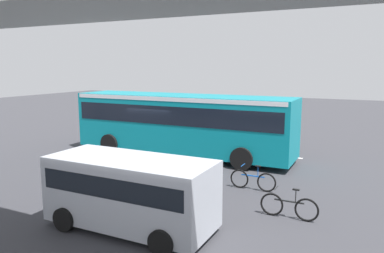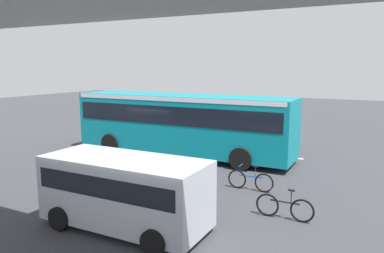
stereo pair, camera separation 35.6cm
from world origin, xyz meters
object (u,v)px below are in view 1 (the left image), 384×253
object	(u,v)px
bicycle_black	(289,207)
pedestrian	(284,135)
parked_van	(130,188)
bicycle_blue	(253,180)
traffic_sign	(184,113)
city_bus	(182,120)

from	to	relation	value
bicycle_black	pedestrian	xyz separation A→B (m)	(2.22, -9.28, 0.51)
parked_van	bicycle_black	xyz separation A→B (m)	(-3.90, -2.69, -0.81)
bicycle_blue	traffic_sign	world-z (taller)	traffic_sign
bicycle_black	parked_van	bearing A→B (deg)	34.60
city_bus	traffic_sign	distance (m)	2.91
parked_van	bicycle_blue	xyz separation A→B (m)	(-2.13, -4.77, -0.81)
pedestrian	bicycle_black	bearing A→B (deg)	103.46
traffic_sign	city_bus	bearing A→B (deg)	115.47
city_bus	bicycle_black	distance (m)	8.96
city_bus	pedestrian	distance (m)	5.79
pedestrian	traffic_sign	size ratio (longest dim) A/B	0.64
parked_van	bicycle_black	world-z (taller)	parked_van
city_bus	traffic_sign	size ratio (longest dim) A/B	4.12
city_bus	bicycle_blue	bearing A→B (deg)	143.37
parked_van	traffic_sign	bearing A→B (deg)	-69.86
parked_van	traffic_sign	xyz separation A→B (m)	(4.06, -11.07, 0.71)
pedestrian	traffic_sign	bearing A→B (deg)	8.97
parked_van	pedestrian	world-z (taller)	parked_van
city_bus	traffic_sign	bearing A→B (deg)	-64.53
city_bus	pedestrian	xyz separation A→B (m)	(-4.48, -3.53, -1.00)
city_bus	bicycle_black	xyz separation A→B (m)	(-6.70, 5.75, -1.51)
city_bus	parked_van	distance (m)	8.92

